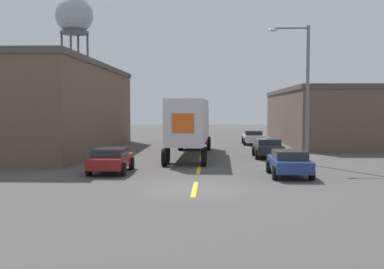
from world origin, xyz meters
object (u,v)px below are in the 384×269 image
parked_car_left_near (111,159)px  parked_car_right_far (253,137)px  parked_car_right_mid (268,147)px  water_tower (74,18)px  street_lamp (303,85)px  parked_car_right_near (289,162)px  semi_truck (191,123)px

parked_car_left_near → parked_car_right_far: 22.48m
parked_car_right_mid → parked_car_right_far: 12.22m
parked_car_right_mid → water_tower: (-22.12, 30.04, 14.61)m
parked_car_left_near → parked_car_right_far: bearing=65.7°
parked_car_left_near → parked_car_right_far: (9.25, 20.48, 0.00)m
water_tower → street_lamp: 42.80m
parked_car_right_near → parked_car_left_near: bearing=174.1°
semi_truck → street_lamp: (7.04, -4.81, 2.44)m
water_tower → street_lamp: (23.74, -34.03, -10.48)m
parked_car_right_mid → parked_car_right_far: same height
parked_car_left_near → parked_car_right_mid: same height
parked_car_right_near → street_lamp: 6.85m
semi_truck → parked_car_right_mid: 5.74m
parked_car_right_mid → street_lamp: street_lamp is taller
parked_car_right_far → water_tower: size_ratio=0.23×
parked_car_right_near → water_tower: size_ratio=0.23×
parked_car_right_near → water_tower: water_tower is taller
semi_truck → parked_car_right_near: semi_truck is taller
parked_car_right_mid → parked_car_right_far: size_ratio=1.00×
parked_car_left_near → parked_car_right_mid: 12.40m
parked_car_right_near → parked_car_right_far: same height
parked_car_left_near → water_tower: 42.97m
parked_car_right_mid → street_lamp: (1.62, -4.00, 4.13)m
parked_car_right_near → parked_car_right_far: bearing=90.0°
parked_car_right_mid → semi_truck: bearing=171.4°
semi_truck → parked_car_left_near: 10.00m
semi_truck → parked_car_right_far: bearing=65.7°
water_tower → parked_car_right_near: bearing=-60.6°
parked_car_right_mid → parked_car_right_near: 9.22m
parked_car_right_near → street_lamp: bearing=72.8°
parked_car_right_mid → parked_car_right_near: bearing=-90.0°
semi_truck → water_tower: size_ratio=0.76×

